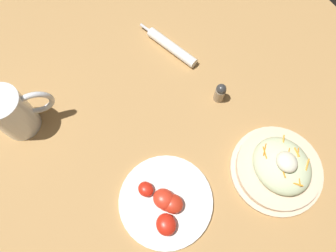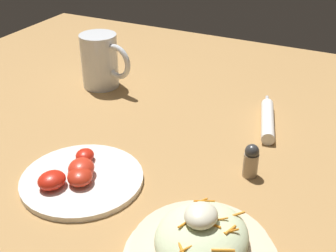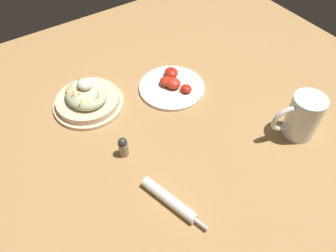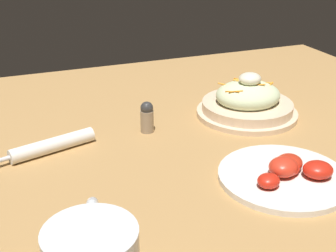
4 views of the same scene
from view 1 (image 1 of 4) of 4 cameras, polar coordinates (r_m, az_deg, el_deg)
name	(u,v)px [view 1 (image 1 of 4)]	position (r m, az deg, el deg)	size (l,w,h in m)	color
ground_plane	(139,149)	(0.79, -5.11, -4.14)	(1.43, 1.43, 0.00)	#B2844C
salad_plate	(279,167)	(0.79, 19.16, -6.97)	(0.22, 0.22, 0.10)	beige
beer_mug	(13,113)	(0.83, -25.73, 2.02)	(0.09, 0.15, 0.13)	white
napkin_roll	(171,47)	(0.91, 0.61, 13.85)	(0.19, 0.07, 0.03)	white
tomato_plate	(166,203)	(0.75, -0.41, -13.46)	(0.22, 0.22, 0.04)	white
salt_shaker	(220,92)	(0.82, 9.23, 5.89)	(0.03, 0.03, 0.06)	gray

